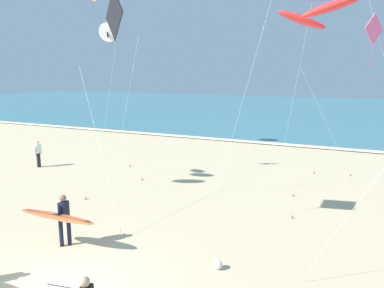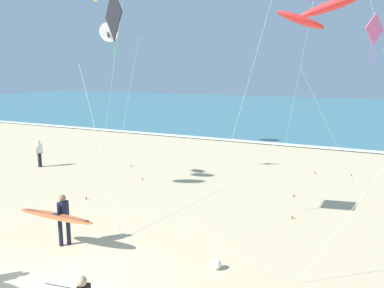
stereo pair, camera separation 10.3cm
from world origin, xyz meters
name	(u,v)px [view 2 (the right image)]	position (x,y,z in m)	size (l,w,h in m)	color
ground_plane	(54,284)	(0.00, 0.00, 0.00)	(160.00, 160.00, 0.00)	#D1BA8E
ocean_water	(323,110)	(0.00, 52.02, 0.04)	(160.00, 60.00, 0.08)	teal
shoreline_foam	(271,143)	(0.00, 22.32, 0.09)	(160.00, 0.92, 0.01)	white
surfer_trailing	(60,216)	(-1.42, 1.72, 1.05)	(2.63, 1.08, 1.71)	black
kite_diamond_rose_near	(372,35)	(6.86, 11.08, 7.03)	(2.59, 4.34, 7.91)	pink
kite_arc_violet_mid	(315,8)	(5.82, 2.91, 6.98)	(5.02, 3.43, 7.36)	red
kite_delta_ivory_low	(109,33)	(-4.86, 8.96, 7.42)	(2.01, 0.78, 7.93)	white
kite_diamond_charcoal_distant	(113,21)	(-0.18, 3.16, 7.07)	(4.52, 3.10, 8.01)	black
bystander_white_top	(39,153)	(-10.47, 9.15, 0.81)	(0.22, 0.50, 1.59)	black
beach_ball	(216,265)	(3.55, 2.63, 0.14)	(0.28, 0.28, 0.28)	white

